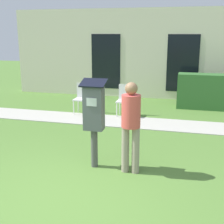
# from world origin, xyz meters

# --- Properties ---
(ground_plane) EXTENTS (40.00, 40.00, 0.00)m
(ground_plane) POSITION_xyz_m (0.00, 0.00, 0.00)
(ground_plane) COLOR #517A33
(sidewalk) EXTENTS (12.00, 1.10, 0.02)m
(sidewalk) POSITION_xyz_m (0.00, 4.19, 0.01)
(sidewalk) COLOR #B7B2A8
(sidewalk) RESTS_ON ground
(building_facade) EXTENTS (10.00, 0.26, 3.20)m
(building_facade) POSITION_xyz_m (0.00, 7.64, 1.60)
(building_facade) COLOR beige
(building_facade) RESTS_ON ground
(parking_meter) EXTENTS (0.44, 0.31, 1.59)m
(parking_meter) POSITION_xyz_m (0.15, 1.24, 1.02)
(parking_meter) COLOR #4C4C4C
(parking_meter) RESTS_ON ground
(person_standing) EXTENTS (0.32, 0.32, 1.58)m
(person_standing) POSITION_xyz_m (0.82, 1.17, 0.93)
(person_standing) COLOR gray
(person_standing) RESTS_ON ground
(outdoor_chair_left) EXTENTS (0.44, 0.44, 0.90)m
(outdoor_chair_left) POSITION_xyz_m (-1.36, 4.83, 0.53)
(outdoor_chair_left) COLOR white
(outdoor_chair_left) RESTS_ON ground
(outdoor_chair_middle) EXTENTS (0.44, 0.44, 0.90)m
(outdoor_chair_middle) POSITION_xyz_m (-0.08, 4.89, 0.53)
(outdoor_chair_middle) COLOR white
(outdoor_chair_middle) RESTS_ON ground
(hedge_row) EXTENTS (2.22, 0.60, 1.10)m
(hedge_row) POSITION_xyz_m (2.44, 6.35, 0.55)
(hedge_row) COLOR #33662D
(hedge_row) RESTS_ON ground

